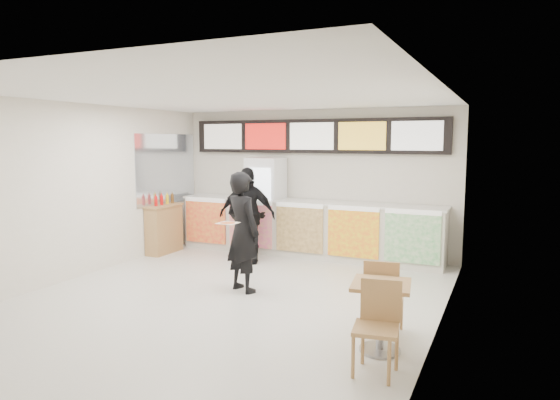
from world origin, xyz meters
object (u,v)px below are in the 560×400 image
Objects in this scene: customer_mid at (247,215)px; customer_main at (243,232)px; service_counter at (306,228)px; cafe_table at (381,304)px; condiment_ledge at (164,228)px; customer_left at (247,219)px; drinks_fridge at (266,205)px.

customer_main is at bearing -79.72° from customer_mid.
service_counter reaches higher than cafe_table.
condiment_ledge is at bearing -7.77° from customer_main.
customer_left is (-1.01, -0.70, 0.24)m from service_counter.
customer_mid is 2.02m from condiment_ledge.
drinks_fridge reaches higher than service_counter.
cafe_table is at bearing 174.34° from customer_main.
customer_left is at bearing -95.60° from drinks_fridge.
cafe_table is 1.35× the size of condiment_ledge.
customer_left is (-0.07, -0.72, -0.19)m from drinks_fridge.
service_counter is 1.34m from customer_mid.
cafe_table is 6.12m from condiment_ledge.
drinks_fridge is 1.01m from customer_mid.
cafe_table is at bearing -58.17° from service_counter.
drinks_fridge is 1.06× the size of customer_main.
customer_mid is at bearing -130.42° from service_counter.
drinks_fridge is 2.20m from condiment_ledge.
service_counter is at bearing 15.04° from customer_left.
customer_mid is (0.17, -0.28, 0.12)m from customer_left.
customer_mid is at bearing -84.60° from drinks_fridge.
condiment_ledge is at bearing -160.42° from service_counter.
drinks_fridge is 1.64× the size of condiment_ledge.
condiment_ledge is (-1.81, -0.30, -0.28)m from customer_left.
service_counter is 1.25m from customer_left.
customer_mid is 1.52× the size of condiment_ledge.
service_counter is 2.78× the size of drinks_fridge.
cafe_table is at bearing -49.65° from drinks_fridge.
customer_left reaches higher than cafe_table.
drinks_fridge is (-0.93, 0.02, 0.43)m from service_counter.
customer_main is at bearing -83.05° from customer_left.
drinks_fridge reaches higher than customer_main.
drinks_fridge is at bearing 64.41° from customer_left.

